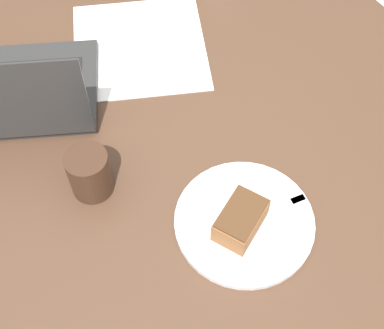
{
  "coord_description": "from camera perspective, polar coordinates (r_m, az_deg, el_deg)",
  "views": [
    {
      "loc": [
        -0.6,
        0.19,
        1.61
      ],
      "look_at": [
        -0.13,
        -0.04,
        0.81
      ],
      "focal_mm": 50.0,
      "sensor_mm": 36.0,
      "label": 1
    }
  ],
  "objects": [
    {
      "name": "coffee_glass",
      "position": [
        0.96,
        -10.87,
        -0.89
      ],
      "size": [
        0.08,
        0.08,
        0.09
      ],
      "color": "#3D2619",
      "rests_on": "dining_table"
    },
    {
      "name": "fork",
      "position": [
        0.95,
        8.48,
        -4.81
      ],
      "size": [
        0.03,
        0.17,
        0.0
      ],
      "rotation": [
        0.0,
        0.0,
        4.66
      ],
      "color": "silver",
      "rests_on": "plate"
    },
    {
      "name": "paper_document",
      "position": [
        1.21,
        -5.62,
        12.43
      ],
      "size": [
        0.37,
        0.36,
        0.0
      ],
      "rotation": [
        0.0,
        0.0,
        -0.32
      ],
      "color": "white",
      "rests_on": "dining_table"
    },
    {
      "name": "laptop",
      "position": [
        1.13,
        -19.04,
        7.26
      ],
      "size": [
        0.36,
        0.41,
        0.21
      ],
      "rotation": [
        0.0,
        0.0,
        4.35
      ],
      "color": "#2D2D2D",
      "rests_on": "dining_table"
    },
    {
      "name": "plate",
      "position": [
        0.94,
        5.59,
        -6.11
      ],
      "size": [
        0.25,
        0.25,
        0.01
      ],
      "color": "silver",
      "rests_on": "dining_table"
    },
    {
      "name": "ground_plane",
      "position": [
        1.73,
        -3.09,
        -12.22
      ],
      "size": [
        12.0,
        12.0,
        0.0
      ],
      "primitive_type": "plane",
      "color": "#B7AD9E"
    },
    {
      "name": "cake_slice",
      "position": [
        0.91,
        5.2,
        -5.89
      ],
      "size": [
        0.1,
        0.11,
        0.05
      ],
      "rotation": [
        0.0,
        0.0,
        5.29
      ],
      "color": "brown",
      "rests_on": "plate"
    },
    {
      "name": "dining_table",
      "position": [
        1.16,
        -4.5,
        -0.78
      ],
      "size": [
        1.32,
        1.32,
        0.77
      ],
      "color": "#4C3323",
      "rests_on": "ground_plane"
    }
  ]
}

